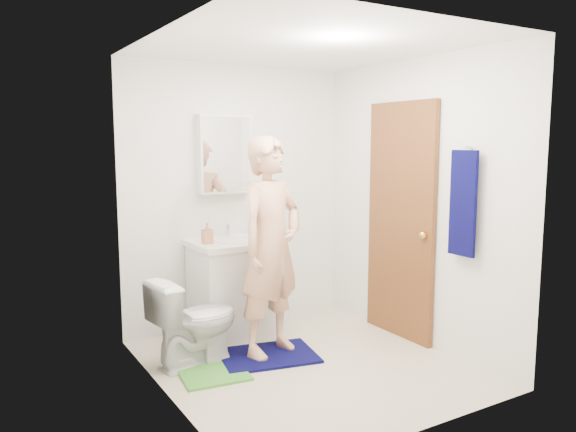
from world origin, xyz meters
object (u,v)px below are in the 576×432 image
object	(u,v)px
vanity_cabinet	(237,290)
soap_dispenser	(207,233)
medicine_cabinet	(224,154)
toilet	(195,321)
towel	(463,203)
toothbrush_cup	(256,230)
man	(271,246)

from	to	relation	value
vanity_cabinet	soap_dispenser	xyz separation A→B (m)	(-0.28, -0.02, 0.54)
medicine_cabinet	toilet	distance (m)	1.55
towel	soap_dispenser	xyz separation A→B (m)	(-1.46, 1.46, -0.31)
soap_dispenser	toothbrush_cup	size ratio (longest dim) A/B	1.50
towel	toilet	distance (m)	2.23
toilet	soap_dispenser	distance (m)	0.80
vanity_cabinet	man	size ratio (longest dim) A/B	0.46
medicine_cabinet	toothbrush_cup	xyz separation A→B (m)	(0.27, -0.09, -0.70)
medicine_cabinet	toothbrush_cup	distance (m)	0.76
medicine_cabinet	man	world-z (taller)	medicine_cabinet
vanity_cabinet	toilet	xyz separation A→B (m)	(-0.58, -0.47, -0.05)
toilet	soap_dispenser	xyz separation A→B (m)	(0.30, 0.44, 0.59)
vanity_cabinet	man	bearing A→B (deg)	-88.38
towel	soap_dispenser	bearing A→B (deg)	135.01
medicine_cabinet	vanity_cabinet	bearing A→B (deg)	-90.00
towel	toothbrush_cup	distance (m)	1.89
medicine_cabinet	man	bearing A→B (deg)	-88.82
soap_dispenser	toothbrush_cup	xyz separation A→B (m)	(0.55, 0.16, -0.04)
towel	soap_dispenser	world-z (taller)	towel
towel	toothbrush_cup	xyz separation A→B (m)	(-0.91, 1.62, -0.35)
toothbrush_cup	man	distance (m)	0.77
medicine_cabinet	soap_dispenser	world-z (taller)	medicine_cabinet
vanity_cabinet	toilet	size ratio (longest dim) A/B	1.16
toilet	toothbrush_cup	distance (m)	1.18
vanity_cabinet	toothbrush_cup	world-z (taller)	toothbrush_cup
toothbrush_cup	vanity_cabinet	bearing A→B (deg)	-153.50
toilet	medicine_cabinet	bearing A→B (deg)	-48.52
vanity_cabinet	towel	distance (m)	2.08
vanity_cabinet	towel	size ratio (longest dim) A/B	1.00
toilet	soap_dispenser	size ratio (longest dim) A/B	3.91
man	toilet	bearing A→B (deg)	148.60
toilet	man	xyz separation A→B (m)	(0.60, -0.13, 0.54)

